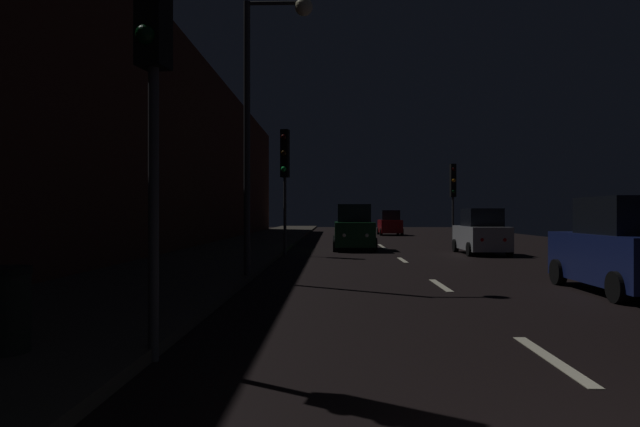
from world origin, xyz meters
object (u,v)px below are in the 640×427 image
Objects in this scene: trash_bin_curbside at (5,309)px; car_distant_taillights at (390,224)px; traffic_light_far_right at (453,186)px; car_parked_right_far at (481,233)px; streetlamp_overhead at (266,93)px; car_approaching_headlights at (354,229)px; car_parked_right_near at (625,249)px; traffic_light_far_left at (285,164)px; traffic_light_near_left at (153,22)px.

car_distant_taillights reaches higher than trash_bin_curbside.
car_parked_right_far is (-0.80, -9.13, -2.39)m from traffic_light_far_right.
traffic_light_far_right is 0.65× the size of streetlamp_overhead.
streetlamp_overhead is 12.87m from car_approaching_headlights.
car_parked_right_far is at bearing 0.00° from car_parked_right_near.
traffic_light_far_right reaches higher than trash_bin_curbside.
car_distant_taillights is (6.33, 21.37, -2.77)m from traffic_light_far_left.
car_parked_right_near is (7.72, -1.93, -3.72)m from streetlamp_overhead.
car_parked_right_far is at bearing 106.81° from traffic_light_far_left.
traffic_light_near_left is at bearing 8.62° from trash_bin_curbside.
traffic_light_far_left is 1.21× the size of car_approaching_headlights.
trash_bin_curbside is 38.50m from car_distant_taillights.
car_approaching_headlights is at bearing 77.84° from streetlamp_overhead.
car_approaching_headlights is 14.90m from car_parked_right_near.
car_parked_right_near is 31.90m from car_distant_taillights.
car_distant_taillights is at bearing 78.55° from streetlamp_overhead.
trash_bin_curbside is (-10.44, -26.27, -2.63)m from traffic_light_far_right.
streetlamp_overhead is 1.68× the size of car_approaching_headlights.
car_parked_right_near is (8.10, 5.58, -2.88)m from traffic_light_near_left.
trash_bin_curbside is 11.26m from car_parked_right_near.
car_approaching_headlights is at bearing 20.12° from car_parked_right_near.
traffic_light_far_left is (0.10, 16.06, -0.15)m from traffic_light_near_left.
car_approaching_headlights is 18.20m from car_distant_taillights.
car_distant_taillights is at bearing -171.08° from traffic_light_far_right.
traffic_light_near_left is at bearing -22.15° from traffic_light_far_right.
car_distant_taillights is at bearing -179.37° from traffic_light_near_left.
streetlamp_overhead is (-8.53, -18.53, 1.38)m from traffic_light_far_right.
car_parked_right_near is (-0.80, -20.46, -2.33)m from traffic_light_far_right.
traffic_light_near_left is 1.30× the size of car_parked_right_near.
streetlamp_overhead is at bearing -172.46° from traffic_light_near_left.
traffic_light_far_left is at bearing 84.25° from trash_bin_curbside.
streetlamp_overhead reaches higher than trash_bin_curbside.
traffic_light_far_left is 8.52m from car_parked_right_far.
traffic_light_near_left is 1.40× the size of car_parked_right_far.
traffic_light_far_left is 22.46m from car_distant_taillights.
trash_bin_curbside is 0.22× the size of car_approaching_headlights.
trash_bin_curbside is (-1.64, -16.29, -3.04)m from traffic_light_far_left.
traffic_light_far_right is (8.90, 26.03, -0.55)m from traffic_light_near_left.
traffic_light_near_left is at bearing 10.39° from traffic_light_far_left.
traffic_light_far_left reaches higher than trash_bin_curbside.
traffic_light_far_left is 16.65m from trash_bin_curbside.
traffic_light_far_right is 0.90× the size of traffic_light_far_left.
traffic_light_near_left is 1.15× the size of traffic_light_far_right.
traffic_light_far_right is 1.22× the size of car_parked_right_far.
streetlamp_overhead is 1.87× the size of car_parked_right_far.
trash_bin_curbside is (-1.91, -7.74, -4.02)m from streetlamp_overhead.
traffic_light_far_left is 5.39× the size of trash_bin_curbside.
traffic_light_far_right reaches higher than car_distant_taillights.
traffic_light_far_right is 1.09× the size of car_approaching_headlights.
traffic_light_far_left is at bearing 37.34° from car_parked_right_near.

